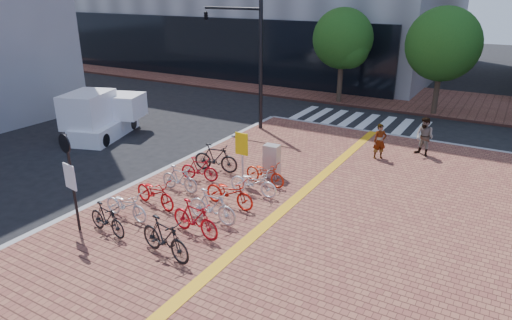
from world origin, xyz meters
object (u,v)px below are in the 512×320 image
Objects in this scene: bike_0 at (107,219)px; bike_8 at (212,206)px; bike_9 at (229,192)px; utility_box at (272,161)px; yellow_sign at (242,148)px; bike_7 at (195,218)px; bike_3 at (180,179)px; bike_11 at (265,173)px; bike_4 at (199,169)px; pedestrian_b at (425,137)px; bike_5 at (216,158)px; box_truck at (103,116)px; traffic_light_pole at (235,38)px; notice_sign at (70,171)px; bike_6 at (165,238)px; pedestrian_a at (380,141)px; bike_1 at (126,205)px; bike_10 at (253,182)px; bike_2 at (155,192)px.

bike_8 reaches higher than bike_0.
bike_8 is 1.24m from bike_9.
utility_box is 1.48m from yellow_sign.
bike_3 is at bearing 54.27° from bike_7.
bike_0 is 6.16m from bike_11.
bike_0 is at bearing 169.06° from bike_4.
bike_3 is at bearing -105.31° from pedestrian_b.
pedestrian_b is at bearing -15.59° from bike_7.
bike_5 is (0.01, 1.09, 0.11)m from bike_4.
box_truck is (-9.37, 1.66, -0.40)m from yellow_sign.
pedestrian_b is at bearing -0.01° from traffic_light_pole.
utility_box is 7.64m from notice_sign.
bike_6 reaches higher than bike_9.
yellow_sign is 8.65m from traffic_light_pole.
bike_4 is 5.41m from bike_6.
pedestrian_a is (2.94, 4.99, 0.32)m from bike_11.
yellow_sign is (-0.71, -1.08, 0.72)m from utility_box.
bike_8 is 1.16× the size of pedestrian_a.
box_truck is (-7.92, 7.09, 0.48)m from bike_0.
bike_5 is (-0.06, 5.83, 0.08)m from bike_0.
bike_1 is 2.82m from bike_6.
bike_8 is at bearing -172.74° from bike_11.
bike_6 is at bearing -167.01° from bike_5.
bike_6 is 0.44× the size of box_truck.
bike_1 is 1.37× the size of utility_box.
bike_7 is 12.73m from traffic_light_pole.
pedestrian_a reaches higher than bike_5.
utility_box is at bearing 2.62° from bike_9.
bike_7 is at bearing -29.43° from box_truck.
traffic_light_pole reaches higher than bike_9.
bike_8 is at bearing -63.15° from bike_1.
bike_3 is at bearing -163.38° from pedestrian_a.
pedestrian_a is at bearing -53.67° from bike_4.
bike_8 is at bearing 9.29° from bike_7.
bike_7 reaches higher than bike_3.
bike_1 is 0.27× the size of traffic_light_pole.
bike_10 is (0.09, 2.43, -0.06)m from bike_8.
bike_11 is (-0.05, 4.42, -0.09)m from bike_7.
yellow_sign is at bearing -123.47° from utility_box.
bike_10 is at bearing -35.26° from bike_2.
bike_3 is at bearing 77.97° from notice_sign.
box_truck is (-10.08, 0.58, 0.32)m from utility_box.
bike_0 is 1.04m from bike_1.
pedestrian_a is at bearing -28.06° from bike_1.
notice_sign is (-3.29, -1.64, 1.44)m from bike_7.
bike_9 is at bearing -50.50° from bike_2.
pedestrian_b reaches higher than bike_5.
bike_0 is 0.52× the size of notice_sign.
bike_3 reaches higher than bike_1.
pedestrian_b reaches higher than bike_8.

